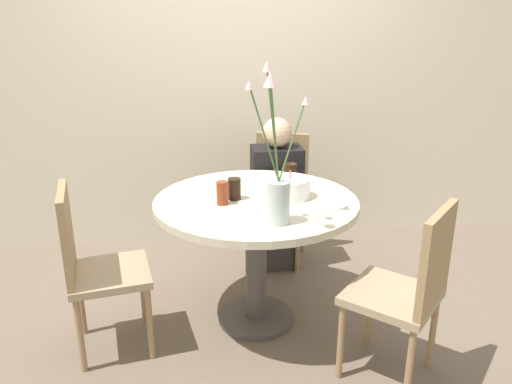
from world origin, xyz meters
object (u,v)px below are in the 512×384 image
at_px(side_plate, 332,203).
at_px(drink_glass_0, 234,189).
at_px(birthday_cake, 290,187).
at_px(drink_glass_1, 222,193).
at_px(chair_near_front, 280,190).
at_px(person_boy, 276,199).
at_px(drink_glass_2, 290,172).
at_px(chair_left_flank, 92,262).
at_px(chair_right_flank, 410,286).
at_px(flower_vase, 277,185).

relative_size(side_plate, drink_glass_0, 1.52).
bearing_deg(birthday_cake, drink_glass_1, -169.46).
distance_m(chair_near_front, person_boy, 0.16).
relative_size(birthday_cake, drink_glass_2, 2.13).
bearing_deg(drink_glass_0, chair_near_front, 64.25).
distance_m(chair_left_flank, chair_right_flank, 1.57).
relative_size(drink_glass_0, drink_glass_2, 1.13).
height_order(chair_left_flank, drink_glass_1, chair_left_flank).
xyz_separation_m(chair_left_flank, flower_vase, (0.92, -0.20, 0.44)).
bearing_deg(drink_glass_2, birthday_cake, -101.09).
height_order(chair_near_front, chair_right_flank, same).
relative_size(chair_left_flank, drink_glass_2, 8.86).
distance_m(chair_right_flank, drink_glass_0, 1.02).
height_order(drink_glass_1, drink_glass_2, drink_glass_1).
height_order(flower_vase, person_boy, flower_vase).
bearing_deg(person_boy, drink_glass_1, -119.31).
relative_size(drink_glass_0, drink_glass_1, 0.94).
bearing_deg(drink_glass_0, birthday_cake, -0.09).
height_order(birthday_cake, person_boy, person_boy).
xyz_separation_m(flower_vase, drink_glass_0, (-0.17, 0.37, -0.14)).
distance_m(chair_left_flank, drink_glass_0, 0.83).
xyz_separation_m(flower_vase, drink_glass_1, (-0.24, 0.30, -0.13)).
distance_m(birthday_cake, side_plate, 0.25).
xyz_separation_m(chair_left_flank, drink_glass_0, (0.75, 0.18, 0.30)).
relative_size(flower_vase, drink_glass_1, 6.09).
xyz_separation_m(drink_glass_1, person_boy, (0.42, 0.74, -0.32)).
xyz_separation_m(birthday_cake, person_boy, (0.04, 0.67, -0.31)).
bearing_deg(chair_left_flank, drink_glass_1, -91.88).
bearing_deg(person_boy, birthday_cake, -93.35).
distance_m(side_plate, drink_glass_2, 0.47).
xyz_separation_m(chair_near_front, birthday_cake, (-0.09, -0.82, 0.30)).
height_order(chair_left_flank, drink_glass_0, chair_left_flank).
xyz_separation_m(birthday_cake, flower_vase, (-0.13, -0.37, 0.14)).
relative_size(flower_vase, drink_glass_0, 6.51).
xyz_separation_m(chair_right_flank, drink_glass_2, (-0.40, 0.91, 0.30)).
xyz_separation_m(drink_glass_1, drink_glass_2, (0.44, 0.37, -0.01)).
height_order(chair_near_front, person_boy, person_boy).
height_order(drink_glass_0, drink_glass_1, drink_glass_1).
bearing_deg(chair_right_flank, drink_glass_0, -85.85).
height_order(chair_near_front, birthday_cake, chair_near_front).
bearing_deg(drink_glass_2, drink_glass_1, -139.77).
xyz_separation_m(chair_left_flank, person_boy, (1.09, 0.85, -0.01)).
distance_m(birthday_cake, drink_glass_0, 0.31).
relative_size(chair_near_front, chair_left_flank, 1.00).
bearing_deg(chair_right_flank, drink_glass_1, -80.12).
xyz_separation_m(chair_right_flank, drink_glass_0, (-0.76, 0.61, 0.30)).
height_order(birthday_cake, drink_glass_1, birthday_cake).
bearing_deg(person_boy, chair_near_front, 71.48).
height_order(chair_near_front, drink_glass_0, chair_near_front).
distance_m(flower_vase, side_plate, 0.44).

